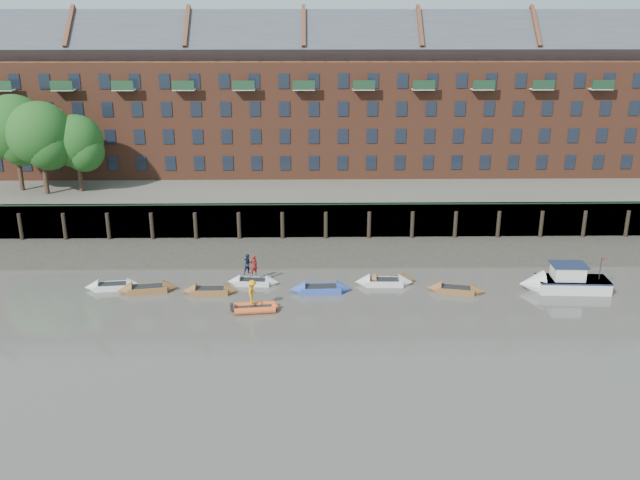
{
  "coord_description": "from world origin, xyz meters",
  "views": [
    {
      "loc": [
        0.5,
        -37.74,
        20.0
      ],
      "look_at": [
        1.31,
        12.0,
        3.2
      ],
      "focal_mm": 38.0,
      "sensor_mm": 36.0,
      "label": 1
    }
  ],
  "objects_px": {
    "rowboat_6": "(389,281)",
    "rib_tender": "(257,308)",
    "rowboat_5": "(384,282)",
    "rowboat_3": "(253,282)",
    "person_rower_a": "(254,265)",
    "rowboat_4": "(321,289)",
    "person_rower_b": "(248,264)",
    "motor_launch": "(558,282)",
    "rowboat_7": "(456,290)",
    "rowboat_1": "(148,289)",
    "rowboat_0": "(113,286)",
    "person_rib_crew": "(252,292)",
    "rowboat_2": "(210,291)"
  },
  "relations": [
    {
      "from": "rowboat_1",
      "to": "rib_tender",
      "type": "bearing_deg",
      "value": -32.62
    },
    {
      "from": "person_rib_crew",
      "to": "rowboat_7",
      "type": "bearing_deg",
      "value": -68.63
    },
    {
      "from": "rowboat_0",
      "to": "rowboat_4",
      "type": "bearing_deg",
      "value": -9.26
    },
    {
      "from": "rowboat_7",
      "to": "person_rower_a",
      "type": "distance_m",
      "value": 15.42
    },
    {
      "from": "rowboat_7",
      "to": "person_rower_a",
      "type": "relative_size",
      "value": 2.66
    },
    {
      "from": "rowboat_6",
      "to": "rowboat_7",
      "type": "bearing_deg",
      "value": -25.64
    },
    {
      "from": "rowboat_2",
      "to": "rowboat_3",
      "type": "height_order",
      "value": "rowboat_2"
    },
    {
      "from": "person_rower_a",
      "to": "rowboat_4",
      "type": "bearing_deg",
      "value": 136.42
    },
    {
      "from": "person_rower_a",
      "to": "person_rower_b",
      "type": "xyz_separation_m",
      "value": [
        -0.44,
        0.25,
        -0.02
      ]
    },
    {
      "from": "rowboat_6",
      "to": "rowboat_5",
      "type": "bearing_deg",
      "value": -146.35
    },
    {
      "from": "rowboat_6",
      "to": "motor_launch",
      "type": "relative_size",
      "value": 0.64
    },
    {
      "from": "rowboat_2",
      "to": "rowboat_3",
      "type": "distance_m",
      "value": 3.52
    },
    {
      "from": "rowboat_2",
      "to": "rib_tender",
      "type": "bearing_deg",
      "value": -41.36
    },
    {
      "from": "rowboat_0",
      "to": "rowboat_5",
      "type": "height_order",
      "value": "rowboat_5"
    },
    {
      "from": "rowboat_5",
      "to": "person_rower_b",
      "type": "relative_size",
      "value": 2.79
    },
    {
      "from": "person_rower_a",
      "to": "rowboat_3",
      "type": "bearing_deg",
      "value": -58.15
    },
    {
      "from": "rowboat_7",
      "to": "rowboat_4",
      "type": "bearing_deg",
      "value": -169.3
    },
    {
      "from": "motor_launch",
      "to": "rowboat_7",
      "type": "bearing_deg",
      "value": 5.33
    },
    {
      "from": "rowboat_1",
      "to": "rowboat_7",
      "type": "xyz_separation_m",
      "value": [
        23.16,
        -0.49,
        -0.01
      ]
    },
    {
      "from": "person_rib_crew",
      "to": "person_rower_b",
      "type": "bearing_deg",
      "value": 17.81
    },
    {
      "from": "rowboat_5",
      "to": "person_rower_a",
      "type": "bearing_deg",
      "value": -179.28
    },
    {
      "from": "rowboat_6",
      "to": "person_rib_crew",
      "type": "distance_m",
      "value": 11.36
    },
    {
      "from": "rowboat_0",
      "to": "person_rib_crew",
      "type": "distance_m",
      "value": 11.74
    },
    {
      "from": "rowboat_0",
      "to": "rowboat_1",
      "type": "height_order",
      "value": "rowboat_1"
    },
    {
      "from": "rowboat_6",
      "to": "person_rib_crew",
      "type": "height_order",
      "value": "person_rib_crew"
    },
    {
      "from": "rowboat_3",
      "to": "motor_launch",
      "type": "height_order",
      "value": "motor_launch"
    },
    {
      "from": "rowboat_2",
      "to": "person_rower_a",
      "type": "relative_size",
      "value": 2.54
    },
    {
      "from": "rowboat_3",
      "to": "rowboat_4",
      "type": "relative_size",
      "value": 0.85
    },
    {
      "from": "rowboat_7",
      "to": "rowboat_5",
      "type": "bearing_deg",
      "value": 175.21
    },
    {
      "from": "rowboat_3",
      "to": "person_rower_b",
      "type": "xyz_separation_m",
      "value": [
        -0.35,
        0.2,
        1.39
      ]
    },
    {
      "from": "rowboat_5",
      "to": "rib_tender",
      "type": "height_order",
      "value": "rowboat_5"
    },
    {
      "from": "person_rower_a",
      "to": "person_rower_b",
      "type": "height_order",
      "value": "person_rower_a"
    },
    {
      "from": "rowboat_2",
      "to": "rowboat_6",
      "type": "distance_m",
      "value": 13.7
    },
    {
      "from": "rowboat_3",
      "to": "person_rower_b",
      "type": "relative_size",
      "value": 2.5
    },
    {
      "from": "rowboat_5",
      "to": "rib_tender",
      "type": "distance_m",
      "value": 10.56
    },
    {
      "from": "person_rower_a",
      "to": "motor_launch",
      "type": "bearing_deg",
      "value": 149.55
    },
    {
      "from": "rowboat_6",
      "to": "rib_tender",
      "type": "bearing_deg",
      "value": -157.54
    },
    {
      "from": "rib_tender",
      "to": "rowboat_0",
      "type": "bearing_deg",
      "value": 153.15
    },
    {
      "from": "rowboat_4",
      "to": "rowboat_6",
      "type": "distance_m",
      "value": 5.58
    },
    {
      "from": "rowboat_3",
      "to": "rowboat_6",
      "type": "relative_size",
      "value": 0.94
    },
    {
      "from": "rowboat_2",
      "to": "rib_tender",
      "type": "xyz_separation_m",
      "value": [
        3.69,
        -3.16,
        0.02
      ]
    },
    {
      "from": "rowboat_5",
      "to": "person_rower_a",
      "type": "relative_size",
      "value": 2.71
    },
    {
      "from": "rowboat_3",
      "to": "motor_launch",
      "type": "relative_size",
      "value": 0.61
    },
    {
      "from": "rowboat_1",
      "to": "rowboat_3",
      "type": "xyz_separation_m",
      "value": [
        7.82,
        1.33,
        -0.03
      ]
    },
    {
      "from": "rib_tender",
      "to": "rowboat_6",
      "type": "bearing_deg",
      "value": 20.2
    },
    {
      "from": "rowboat_7",
      "to": "person_rib_crew",
      "type": "relative_size",
      "value": 2.49
    },
    {
      "from": "rowboat_2",
      "to": "rib_tender",
      "type": "height_order",
      "value": "rowboat_2"
    },
    {
      "from": "rowboat_6",
      "to": "rib_tender",
      "type": "xyz_separation_m",
      "value": [
        -9.89,
        -4.96,
        0.02
      ]
    },
    {
      "from": "rowboat_1",
      "to": "rowboat_6",
      "type": "bearing_deg",
      "value": -5.38
    },
    {
      "from": "rowboat_2",
      "to": "rowboat_3",
      "type": "bearing_deg",
      "value": 28.78
    }
  ]
}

